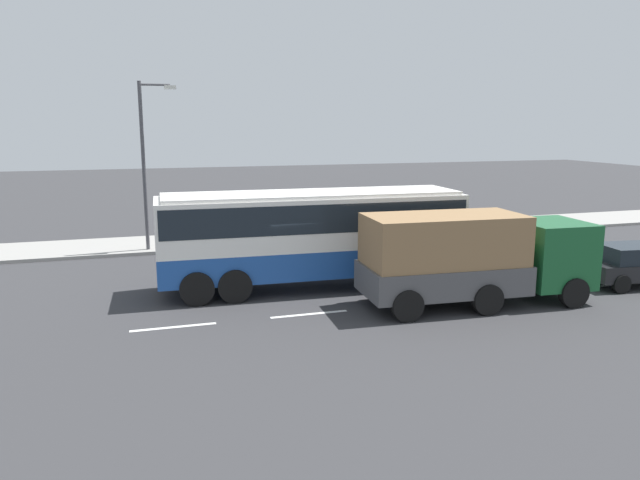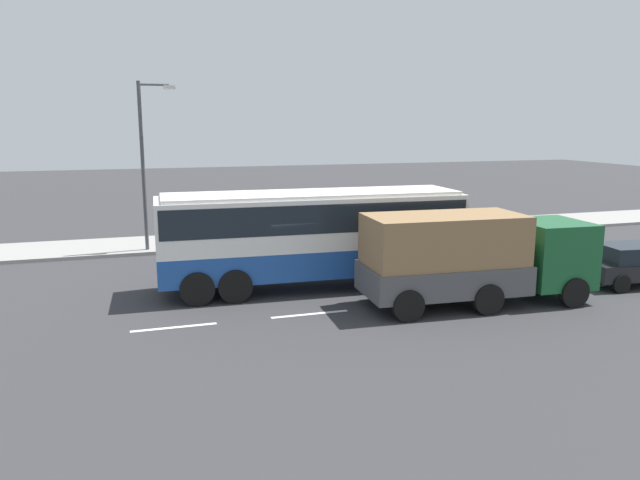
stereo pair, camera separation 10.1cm
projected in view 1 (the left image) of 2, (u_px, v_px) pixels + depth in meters
ground_plane at (299, 288)px, 21.15m from camera, size 120.00×120.00×0.00m
sidewalk_curb at (251, 239)px, 29.64m from camera, size 80.00×4.00×0.15m
lane_centreline at (220, 323)px, 17.45m from camera, size 30.27×0.16×0.01m
coach_bus at (312, 229)px, 20.94m from camera, size 10.67×3.11×3.36m
cargo_truck at (473, 255)px, 19.01m from camera, size 7.49×2.92×2.92m
car_silver_hatch at (509, 232)px, 27.64m from camera, size 4.58×2.04×1.45m
pedestrian_near_curb at (285, 218)px, 29.75m from camera, size 0.32×0.32×1.59m
street_lamp at (147, 156)px, 26.15m from camera, size 1.60×0.24×7.30m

